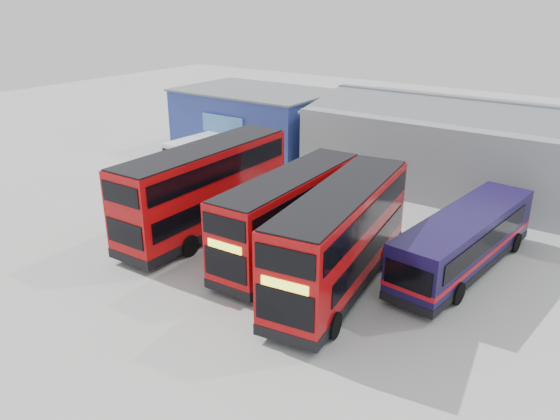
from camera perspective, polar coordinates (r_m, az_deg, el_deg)
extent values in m
plane|color=#9C9C97|center=(25.01, -2.33, -7.92)|extent=(120.00, 120.00, 0.00)
cube|color=navy|center=(45.62, -2.57, 9.21)|extent=(12.00, 8.00, 5.00)
cube|color=slate|center=(45.14, -2.62, 12.37)|extent=(12.30, 8.30, 0.15)
cube|color=#4888CC|center=(42.43, -6.01, 8.85)|extent=(3.96, 0.15, 1.40)
cube|color=gray|center=(38.80, 26.22, 4.73)|extent=(30.00, 12.00, 5.00)
cube|color=slate|center=(35.48, 26.12, 7.95)|extent=(30.50, 6.33, 1.29)
cube|color=#B40A0C|center=(29.83, -7.80, 2.34)|extent=(2.93, 11.39, 4.37)
cube|color=black|center=(30.53, -7.62, -1.16)|extent=(2.97, 11.44, 0.49)
cube|color=black|center=(28.84, -6.28, 0.64)|extent=(0.25, 9.61, 1.03)
cube|color=black|center=(30.60, -10.21, 1.67)|extent=(0.25, 9.61, 1.03)
cube|color=black|center=(28.55, -5.87, 4.34)|extent=(0.27, 10.69, 1.03)
cube|color=black|center=(30.33, -9.88, 5.16)|extent=(0.27, 10.69, 1.03)
cube|color=black|center=(34.22, -1.42, 3.99)|extent=(2.43, 0.10, 1.46)
cube|color=black|center=(33.68, -1.45, 7.14)|extent=(2.43, 0.10, 1.03)
cube|color=#D7F533|center=(33.95, -1.43, 5.55)|extent=(1.94, 0.08, 0.38)
cube|color=black|center=(26.42, -15.93, -2.39)|extent=(2.38, 0.10, 1.19)
cube|color=black|center=(25.72, -16.37, 1.57)|extent=(2.38, 0.10, 0.97)
cube|color=black|center=(29.18, -8.02, 6.43)|extent=(2.76, 11.23, 0.11)
cylinder|color=black|center=(32.63, -1.33, 0.51)|extent=(0.37, 1.13, 1.12)
cylinder|color=black|center=(34.11, -4.88, 1.39)|extent=(0.37, 1.13, 1.12)
cylinder|color=black|center=(27.83, -9.50, -3.69)|extent=(0.37, 1.13, 1.12)
cylinder|color=black|center=(29.55, -13.17, -2.43)|extent=(0.37, 1.13, 1.12)
cube|color=#B40A0C|center=(26.65, 1.04, -0.46)|extent=(2.86, 10.28, 3.93)
cube|color=black|center=(27.36, 1.01, -3.90)|extent=(2.90, 10.32, 0.44)
cube|color=black|center=(27.74, -0.70, -0.57)|extent=(0.41, 8.63, 0.92)
cube|color=black|center=(26.56, 3.73, -1.66)|extent=(0.41, 8.63, 0.92)
cube|color=black|center=(26.85, -1.18, 2.43)|extent=(0.46, 9.60, 0.92)
cube|color=black|center=(25.63, 3.40, 1.44)|extent=(0.46, 9.60, 0.92)
cube|color=black|center=(23.09, -5.73, -5.77)|extent=(2.18, 0.14, 1.31)
cube|color=black|center=(22.34, -5.90, -1.79)|extent=(2.18, 0.14, 0.92)
cube|color=#D7F533|center=(22.69, -5.83, -3.82)|extent=(1.75, 0.11, 0.34)
cube|color=black|center=(31.02, 6.04, 1.58)|extent=(2.14, 0.14, 1.07)
cube|color=black|center=(30.47, 6.17, 4.67)|extent=(2.14, 0.14, 0.87)
cube|color=black|center=(25.96, 1.07, 3.60)|extent=(2.70, 10.13, 0.10)
cylinder|color=black|center=(25.40, -5.50, -6.22)|extent=(0.35, 1.02, 1.01)
cylinder|color=black|center=(24.18, -1.11, -7.66)|extent=(0.35, 1.02, 1.01)
cylinder|color=black|center=(29.93, 1.73, -1.64)|extent=(0.35, 1.02, 1.01)
cylinder|color=black|center=(28.90, 5.68, -2.62)|extent=(0.35, 1.02, 1.01)
cube|color=#B40A0C|center=(23.99, 6.39, -2.78)|extent=(4.11, 11.17, 4.21)
cube|color=black|center=(24.84, 6.21, -6.76)|extent=(4.16, 11.22, 0.47)
cube|color=black|center=(24.99, 3.87, -2.89)|extent=(1.35, 9.16, 0.99)
cube|color=black|center=(24.18, 9.62, -4.05)|extent=(1.35, 9.16, 0.99)
cube|color=black|center=(23.96, 3.57, 0.58)|extent=(1.50, 10.19, 0.99)
cube|color=black|center=(23.11, 9.56, -0.50)|extent=(1.50, 10.19, 0.99)
cube|color=black|center=(19.83, 0.47, -10.22)|extent=(2.32, 0.38, 1.40)
cube|color=black|center=(18.91, 0.48, -5.40)|extent=(2.32, 0.38, 0.99)
cube|color=#D7F533|center=(19.34, 0.46, -7.88)|extent=(1.86, 0.30, 0.36)
cube|color=black|center=(29.03, 10.27, 0.17)|extent=(2.27, 0.37, 1.14)
cube|color=black|center=(28.41, 10.51, 3.68)|extent=(2.27, 0.37, 0.94)
cube|color=black|center=(23.20, 6.60, 2.01)|extent=(3.93, 10.99, 0.10)
cylinder|color=black|center=(22.29, -0.47, -10.31)|extent=(0.48, 1.12, 1.08)
cylinder|color=black|center=(21.43, 5.58, -11.88)|extent=(0.48, 1.12, 1.08)
cylinder|color=black|center=(27.54, 5.89, -3.82)|extent=(0.48, 1.12, 1.08)
cylinder|color=black|center=(26.85, 10.85, -4.83)|extent=(0.48, 1.12, 1.08)
cube|color=#100D3C|center=(27.02, 18.72, -2.93)|extent=(3.56, 10.83, 2.56)
cube|color=black|center=(27.48, 18.44, -5.03)|extent=(3.60, 10.87, 0.39)
cube|color=#B20D17|center=(27.21, 18.60, -3.81)|extent=(3.59, 10.86, 0.24)
cube|color=black|center=(26.23, 21.00, -3.02)|extent=(1.01, 8.84, 0.92)
cube|color=black|center=(27.05, 16.21, -1.65)|extent=(1.01, 8.84, 0.92)
cube|color=black|center=(31.65, 22.67, 0.45)|extent=(2.17, 0.28, 1.26)
cube|color=black|center=(22.55, 13.22, -6.88)|extent=(2.12, 0.28, 1.06)
cylinder|color=black|center=(30.41, 23.34, -3.13)|extent=(0.42, 1.03, 1.01)
cylinder|color=black|center=(31.08, 19.35, -2.01)|extent=(0.42, 1.03, 1.01)
cylinder|color=black|center=(24.63, 18.02, -8.25)|extent=(0.42, 1.03, 1.01)
cylinder|color=black|center=(25.46, 13.27, -6.69)|extent=(0.42, 1.03, 1.01)
cube|color=white|center=(41.61, -8.48, 6.08)|extent=(2.32, 5.35, 2.00)
cube|color=black|center=(39.80, -11.25, 5.66)|extent=(1.90, 0.13, 0.74)
cube|color=black|center=(41.20, -11.24, 6.20)|extent=(0.09, 0.95, 0.63)
cube|color=black|center=(39.65, -9.16, 5.74)|extent=(0.09, 0.95, 0.63)
cylinder|color=black|center=(41.43, -11.17, 4.49)|extent=(0.28, 0.77, 0.76)
cylinder|color=black|center=(39.99, -9.23, 3.99)|extent=(0.28, 0.77, 0.76)
cylinder|color=black|center=(43.76, -7.66, 5.63)|extent=(0.28, 0.77, 0.76)
cylinder|color=black|center=(42.39, -5.72, 5.19)|extent=(0.28, 0.77, 0.76)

